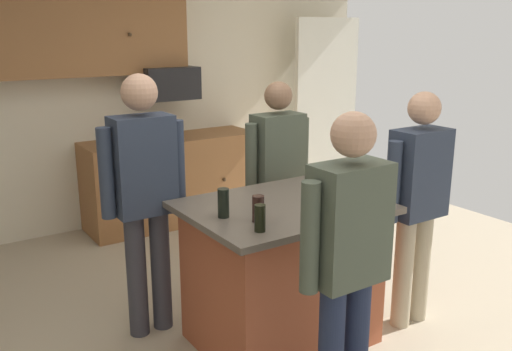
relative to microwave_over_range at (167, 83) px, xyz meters
The scene contains 15 objects.
floor 2.95m from the microwave_over_range, 103.50° to the right, with size 7.04×7.04×0.00m, color #B7A88E.
back_wall 0.69m from the microwave_over_range, 153.43° to the left, with size 6.40×0.10×2.60m, color beige.
french_door_window_panel 2.03m from the microwave_over_range, ahead, with size 0.90×0.06×2.00m, color white.
cabinet_run_upper 1.11m from the microwave_over_range, behind, with size 2.40×0.38×0.75m.
cabinet_run_lower 1.00m from the microwave_over_range, 89.94° to the right, with size 1.80×0.63×0.90m.
microwave_over_range is the anchor object (origin of this frame).
kitchen_island 2.76m from the microwave_over_range, 99.30° to the right, with size 1.19×0.93×0.93m.
person_guest_right 2.93m from the microwave_over_range, 80.79° to the right, with size 0.57×0.22×1.60m.
person_guest_by_door 1.91m from the microwave_over_range, 88.39° to the right, with size 0.57×0.22×1.61m.
person_host_foreground 2.29m from the microwave_over_range, 118.86° to the right, with size 0.57×0.23×1.72m.
person_guest_left 3.44m from the microwave_over_range, 100.32° to the right, with size 0.57×0.22×1.62m.
glass_pilsner 2.72m from the microwave_over_range, 108.29° to the right, with size 0.07×0.07×0.17m.
glass_short_whisky 2.85m from the microwave_over_range, 104.79° to the right, with size 0.07×0.07×0.15m.
mug_ceramic_white 2.65m from the microwave_over_range, 90.73° to the right, with size 0.13×0.08×0.09m.
glass_dark_ale 3.00m from the microwave_over_range, 105.58° to the right, with size 0.06×0.06×0.15m.
Camera 1 is at (-1.76, -2.70, 1.99)m, focal length 39.16 mm.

